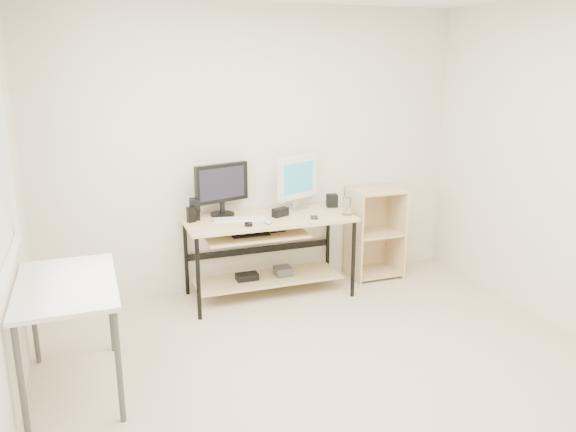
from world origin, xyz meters
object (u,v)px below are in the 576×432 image
Objects in this scene: black_monitor at (222,186)px; side_table at (67,295)px; white_imac at (298,179)px; shelf_unit at (373,232)px; desk at (266,240)px; audio_controller at (191,214)px.

side_table is at bearing -153.01° from black_monitor.
black_monitor is 1.01× the size of white_imac.
side_table is 2.40m from white_imac.
black_monitor is at bearing 178.70° from shelf_unit.
white_imac is at bearing 31.39° from side_table.
audio_controller is (-0.66, 0.07, 0.28)m from desk.
black_monitor is at bearing 154.14° from white_imac.
white_imac is (2.02, 1.23, 0.37)m from side_table.
white_imac is (-0.81, 0.01, 0.59)m from shelf_unit.
white_imac is at bearing -12.83° from audio_controller.
shelf_unit is at bearing 7.77° from desk.
shelf_unit is (1.18, 0.16, -0.09)m from desk.
desk is 1.67× the size of shelf_unit.
audio_controller is (-1.02, -0.11, -0.22)m from white_imac.
white_imac reaches higher than side_table.
side_table is 3.09m from shelf_unit.
black_monitor reaches higher than shelf_unit.
white_imac reaches higher than black_monitor.
side_table is 1.51m from audio_controller.
shelf_unit is 1.87m from audio_controller.
desk is at bearing -178.86° from white_imac.
side_table is at bearing -147.35° from desk.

